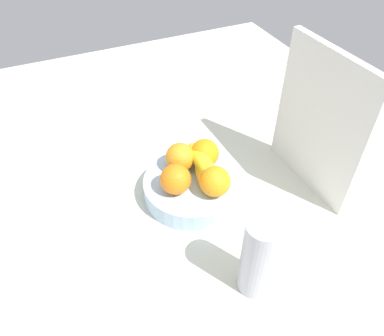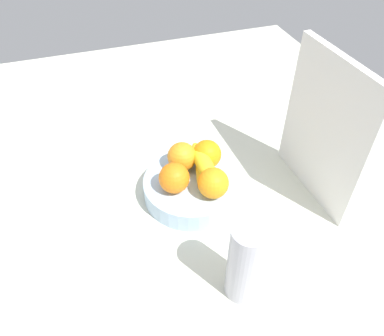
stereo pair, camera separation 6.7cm
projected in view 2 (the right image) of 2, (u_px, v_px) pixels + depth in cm
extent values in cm
cube|color=beige|center=(199.00, 195.00, 98.23)|extent=(180.00, 140.00, 3.00)
cylinder|color=#A9C7E2|center=(192.00, 187.00, 94.53)|extent=(24.11, 24.11, 5.15)
sphere|color=orange|center=(174.00, 178.00, 88.05)|extent=(7.31, 7.31, 7.31)
sphere|color=orange|center=(213.00, 183.00, 86.80)|extent=(7.31, 7.31, 7.31)
sphere|color=orange|center=(207.00, 154.00, 94.33)|extent=(7.31, 7.31, 7.31)
sphere|color=orange|center=(182.00, 157.00, 93.67)|extent=(7.31, 7.31, 7.31)
ellipsoid|color=yellow|center=(204.00, 169.00, 92.79)|extent=(17.38, 9.30, 4.00)
ellipsoid|color=yellow|center=(205.00, 165.00, 90.62)|extent=(17.11, 4.51, 4.00)
cube|color=white|center=(325.00, 131.00, 86.23)|extent=(28.04, 2.73, 36.00)
cylinder|color=#B7B6C4|center=(246.00, 262.00, 70.38)|extent=(7.00, 7.00, 18.99)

